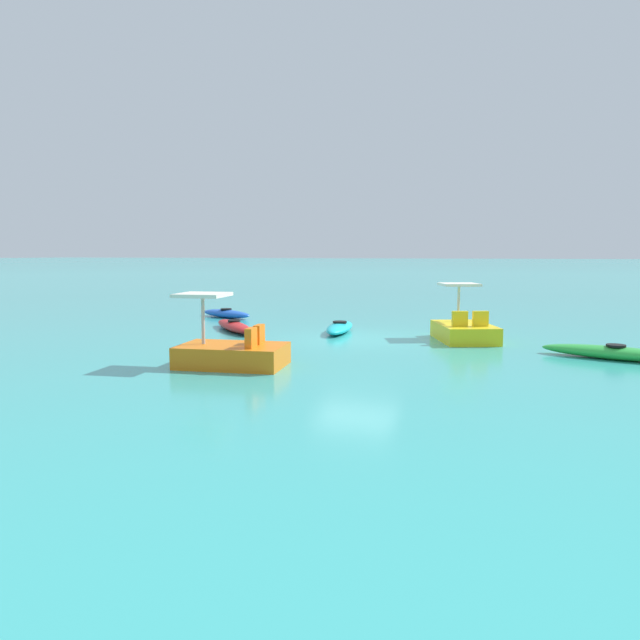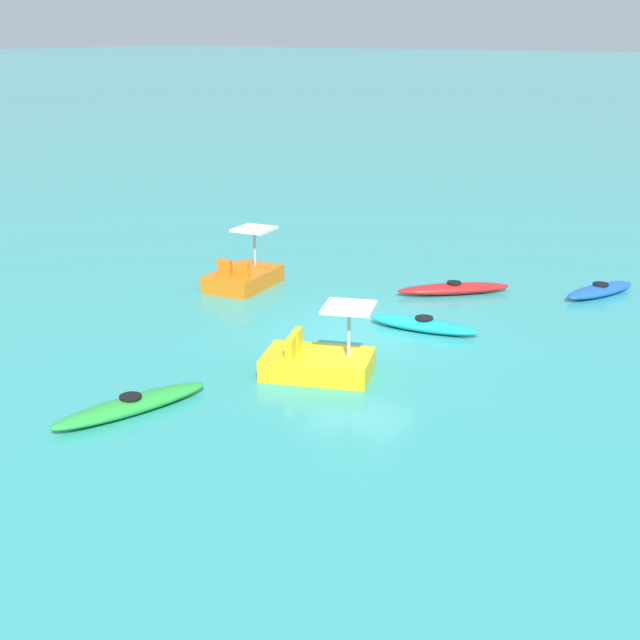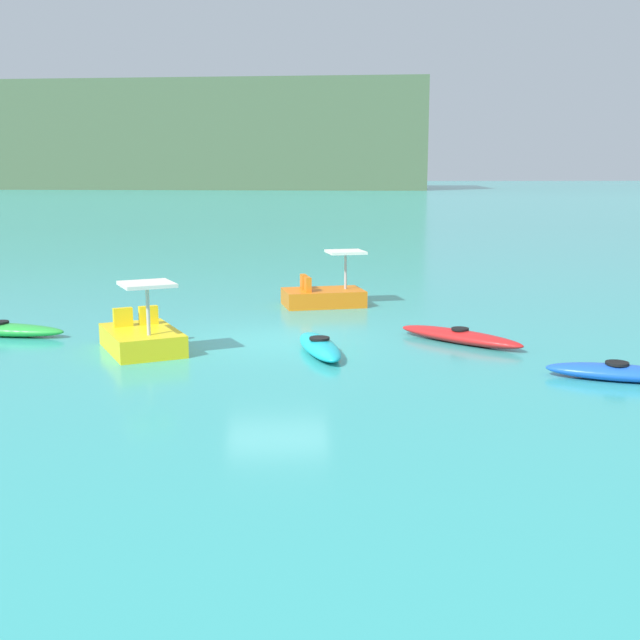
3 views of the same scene
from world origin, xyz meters
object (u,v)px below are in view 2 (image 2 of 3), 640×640
Objects in this scene: kayak_blue at (600,290)px; kayak_red at (454,289)px; pedal_boat_yellow at (319,361)px; pedal_boat_orange at (244,276)px; kayak_cyan at (424,325)px; kayak_green at (131,405)px.

kayak_red is (-2.32, 3.56, -0.00)m from kayak_blue.
kayak_red is 1.03× the size of pedal_boat_yellow.
kayak_blue is 10.51m from pedal_boat_orange.
kayak_blue is (5.76, -2.66, 0.00)m from kayak_cyan.
kayak_cyan is 8.27m from kayak_green.
kayak_blue is at bearing -17.54° from pedal_boat_yellow.
kayak_cyan and kayak_green have the same top height.
kayak_cyan is at bearing 155.22° from kayak_blue.
pedal_boat_orange reaches higher than kayak_green.
kayak_green is 9.33m from pedal_boat_orange.
kayak_red is (3.44, 0.90, -0.00)m from kayak_cyan.
kayak_blue is 1.00× the size of pedal_boat_yellow.
pedal_boat_yellow is at bearing -176.50° from kayak_red.
kayak_red is at bearing 123.10° from kayak_blue.
pedal_boat_yellow is 7.50m from pedal_boat_orange.
pedal_boat_yellow is at bearing 173.76° from kayak_cyan.
kayak_blue is 1.06× the size of pedal_boat_orange.
kayak_cyan and kayak_blue have the same top height.
kayak_cyan is 1.04× the size of kayak_red.
kayak_green is 1.24× the size of kayak_red.
kayak_blue is (13.68, -5.02, 0.00)m from kayak_green.
pedal_boat_orange is (4.53, 5.98, 0.00)m from pedal_boat_yellow.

